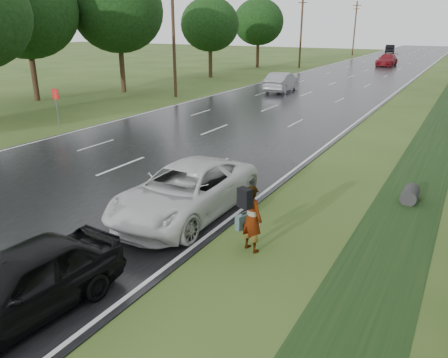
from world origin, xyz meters
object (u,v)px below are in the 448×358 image
object	(u,v)px
road_sign	(56,100)
white_pickup	(185,191)
silver_sedan	(282,82)
pedestrian	(251,217)
dark_sedan	(20,284)

from	to	relation	value
road_sign	white_pickup	world-z (taller)	road_sign
white_pickup	silver_sedan	xyz separation A→B (m)	(-7.85, 27.06, 0.04)
road_sign	silver_sedan	world-z (taller)	road_sign
pedestrian	white_pickup	xyz separation A→B (m)	(-2.82, 1.02, -0.12)
dark_sedan	silver_sedan	distance (m)	34.02
dark_sedan	silver_sedan	size ratio (longest dim) A/B	0.88
pedestrian	white_pickup	size ratio (longest dim) A/B	0.32
road_sign	dark_sedan	distance (m)	18.94
dark_sedan	white_pickup	bearing A→B (deg)	93.86
road_sign	silver_sedan	bearing A→B (deg)	73.46
pedestrian	white_pickup	distance (m)	3.00
road_sign	dark_sedan	bearing A→B (deg)	-42.94
dark_sedan	silver_sedan	world-z (taller)	silver_sedan
road_sign	pedestrian	size ratio (longest dim) A/B	1.22
road_sign	pedestrian	bearing A→B (deg)	-25.29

